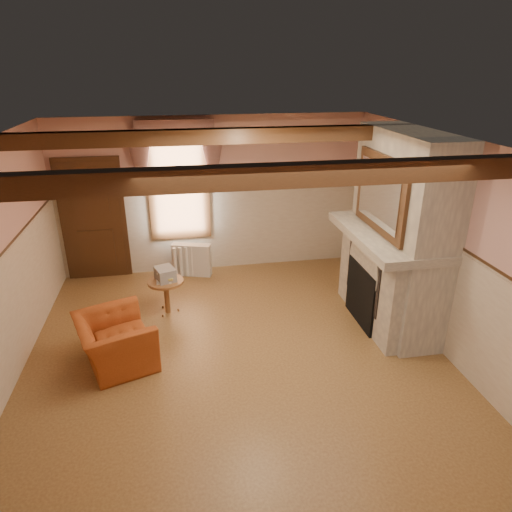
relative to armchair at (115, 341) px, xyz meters
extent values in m
cube|color=brown|center=(1.55, -0.17, -0.32)|extent=(5.50, 6.00, 0.01)
cube|color=silver|center=(1.55, -0.17, 2.48)|extent=(5.50, 6.00, 0.01)
cube|color=tan|center=(1.55, 2.83, 1.08)|extent=(5.50, 0.02, 2.80)
cube|color=tan|center=(1.55, -3.17, 1.08)|extent=(5.50, 0.02, 2.80)
cube|color=tan|center=(4.30, -0.17, 1.08)|extent=(0.02, 6.00, 2.80)
cube|color=black|center=(3.55, 0.43, 0.13)|extent=(0.20, 0.95, 0.90)
imported|color=#994219|center=(0.00, 0.00, 0.00)|extent=(1.15, 1.23, 0.65)
cylinder|color=brown|center=(0.64, 1.22, -0.05)|extent=(0.72, 0.72, 0.55)
cube|color=#B7AD8C|center=(0.65, 1.23, 0.33)|extent=(0.35, 0.39, 0.20)
cube|color=beige|center=(1.09, 2.53, -0.02)|extent=(0.72, 0.37, 0.60)
imported|color=brown|center=(3.79, 0.31, 1.14)|extent=(0.36, 0.36, 0.09)
cube|color=#30200D|center=(3.79, 1.10, 1.20)|extent=(0.14, 0.24, 0.20)
cylinder|color=gold|center=(3.79, 0.66, 1.24)|extent=(0.11, 0.11, 0.28)
cylinder|color=#B02515|center=(3.79, -0.38, 1.18)|extent=(0.06, 0.06, 0.16)
cylinder|color=gold|center=(3.79, -0.01, 1.16)|extent=(0.06, 0.06, 0.12)
cube|color=gray|center=(3.97, 0.43, 1.08)|extent=(0.85, 2.00, 2.80)
cube|color=gray|center=(3.79, 0.43, 1.04)|extent=(1.05, 2.05, 0.12)
cube|color=silver|center=(3.61, 0.43, 1.65)|extent=(0.06, 1.44, 1.04)
cube|color=black|center=(-0.55, 2.77, 0.73)|extent=(1.10, 0.10, 2.10)
cube|color=white|center=(0.95, 2.80, 1.33)|extent=(1.06, 0.08, 2.02)
cube|color=gray|center=(0.95, 2.71, 1.93)|extent=(1.30, 0.14, 1.40)
cube|color=black|center=(1.55, -1.37, 2.38)|extent=(5.50, 0.18, 0.20)
cube|color=black|center=(1.55, 1.03, 2.38)|extent=(5.50, 0.18, 0.20)
camera|label=1|loc=(0.89, -5.17, 3.27)|focal=32.00mm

